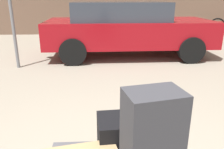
{
  "coord_description": "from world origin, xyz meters",
  "views": [
    {
      "loc": [
        -0.13,
        -1.31,
        1.55
      ],
      "look_at": [
        0.0,
        1.2,
        0.69
      ],
      "focal_mm": 36.81,
      "sensor_mm": 36.0,
      "label": 1
    }
  ],
  "objects_px": {
    "bollard_kerb_near": "(180,34)",
    "bollard_kerb_mid": "(218,34)",
    "suitcase_charcoal_front_right": "(151,147)",
    "parked_car": "(126,28)",
    "duffel_bag_black_front_left": "(133,136)"
  },
  "relations": [
    {
      "from": "suitcase_charcoal_front_right",
      "to": "bollard_kerb_near",
      "type": "height_order",
      "value": "suitcase_charcoal_front_right"
    },
    {
      "from": "bollard_kerb_near",
      "to": "bollard_kerb_mid",
      "type": "relative_size",
      "value": 1.0
    },
    {
      "from": "parked_car",
      "to": "bollard_kerb_mid",
      "type": "relative_size",
      "value": 6.39
    },
    {
      "from": "bollard_kerb_mid",
      "to": "parked_car",
      "type": "bearing_deg",
      "value": -156.19
    },
    {
      "from": "bollard_kerb_near",
      "to": "bollard_kerb_mid",
      "type": "xyz_separation_m",
      "value": [
        1.32,
        0.0,
        0.0
      ]
    },
    {
      "from": "parked_car",
      "to": "bollard_kerb_near",
      "type": "relative_size",
      "value": 6.39
    },
    {
      "from": "duffel_bag_black_front_left",
      "to": "bollard_kerb_near",
      "type": "xyz_separation_m",
      "value": [
        2.45,
        6.08,
        -0.16
      ]
    },
    {
      "from": "duffel_bag_black_front_left",
      "to": "parked_car",
      "type": "xyz_separation_m",
      "value": [
        0.46,
        4.62,
        0.26
      ]
    },
    {
      "from": "duffel_bag_black_front_left",
      "to": "parked_car",
      "type": "bearing_deg",
      "value": 79.85
    },
    {
      "from": "suitcase_charcoal_front_right",
      "to": "duffel_bag_black_front_left",
      "type": "height_order",
      "value": "suitcase_charcoal_front_right"
    },
    {
      "from": "duffel_bag_black_front_left",
      "to": "bollard_kerb_mid",
      "type": "xyz_separation_m",
      "value": [
        3.77,
        6.08,
        -0.16
      ]
    },
    {
      "from": "duffel_bag_black_front_left",
      "to": "bollard_kerb_near",
      "type": "distance_m",
      "value": 6.55
    },
    {
      "from": "bollard_kerb_near",
      "to": "bollard_kerb_mid",
      "type": "distance_m",
      "value": 1.32
    },
    {
      "from": "bollard_kerb_mid",
      "to": "suitcase_charcoal_front_right",
      "type": "bearing_deg",
      "value": -119.86
    },
    {
      "from": "suitcase_charcoal_front_right",
      "to": "bollard_kerb_mid",
      "type": "xyz_separation_m",
      "value": [
        3.73,
        6.49,
        -0.36
      ]
    }
  ]
}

